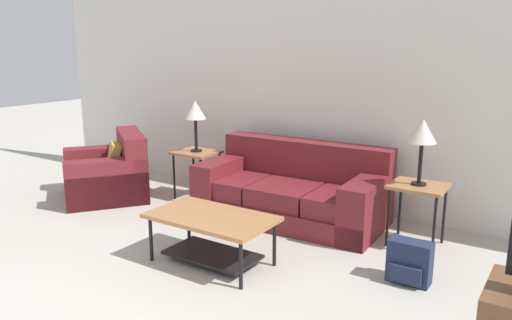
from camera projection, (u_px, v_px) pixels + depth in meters
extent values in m
cube|color=silver|center=(323.00, 95.00, 5.71)|extent=(8.57, 0.06, 2.60)
cube|color=maroon|center=(290.00, 210.00, 5.44)|extent=(2.03, 1.02, 0.22)
cube|color=maroon|center=(238.00, 183.00, 5.71)|extent=(0.67, 0.88, 0.20)
cube|color=maroon|center=(289.00, 192.00, 5.37)|extent=(0.67, 0.88, 0.20)
cube|color=maroon|center=(348.00, 202.00, 5.04)|extent=(0.67, 0.88, 0.20)
cube|color=maroon|center=(305.00, 158.00, 5.61)|extent=(2.01, 0.33, 0.40)
cube|color=maroon|center=(225.00, 183.00, 5.83)|extent=(0.31, 0.97, 0.58)
cube|color=maroon|center=(367.00, 207.00, 4.96)|extent=(0.31, 0.97, 0.58)
cube|color=maroon|center=(105.00, 181.00, 6.23)|extent=(1.41, 1.39, 0.40)
cube|color=maroon|center=(131.00, 148.00, 6.26)|extent=(1.01, 0.84, 0.40)
cube|color=maroon|center=(103.00, 168.00, 6.58)|extent=(0.77, 0.91, 0.56)
cube|color=maroon|center=(107.00, 183.00, 5.85)|extent=(0.77, 0.91, 0.56)
cube|color=tan|center=(113.00, 157.00, 6.20)|extent=(0.39, 0.35, 0.36)
cube|color=#A87042|center=(211.00, 217.00, 4.29)|extent=(1.09, 0.63, 0.04)
cylinder|color=black|center=(151.00, 239.00, 4.39)|extent=(0.03, 0.03, 0.41)
cylinder|color=black|center=(241.00, 265.00, 3.87)|extent=(0.03, 0.03, 0.41)
cylinder|color=black|center=(189.00, 222.00, 4.80)|extent=(0.03, 0.03, 0.41)
cylinder|color=black|center=(274.00, 244.00, 4.28)|extent=(0.03, 0.03, 0.41)
cube|color=black|center=(212.00, 254.00, 4.36)|extent=(0.81, 0.44, 0.02)
cube|color=#A87042|center=(196.00, 152.00, 6.08)|extent=(0.50, 0.45, 0.03)
cylinder|color=black|center=(174.00, 177.00, 6.12)|extent=(0.03, 0.03, 0.57)
cylinder|color=black|center=(201.00, 182.00, 5.89)|extent=(0.03, 0.03, 0.57)
cylinder|color=black|center=(193.00, 171.00, 6.41)|extent=(0.03, 0.03, 0.57)
cylinder|color=black|center=(220.00, 175.00, 6.19)|extent=(0.03, 0.03, 0.57)
cube|color=#A87042|center=(418.00, 186.00, 4.65)|extent=(0.50, 0.45, 0.03)
cylinder|color=black|center=(388.00, 218.00, 4.68)|extent=(0.03, 0.03, 0.57)
cylinder|color=black|center=(434.00, 227.00, 4.46)|extent=(0.03, 0.03, 0.57)
cylinder|color=black|center=(400.00, 207.00, 4.98)|extent=(0.03, 0.03, 0.57)
cylinder|color=black|center=(444.00, 215.00, 4.75)|extent=(0.03, 0.03, 0.57)
cylinder|color=black|center=(196.00, 151.00, 6.08)|extent=(0.14, 0.14, 0.02)
cylinder|color=black|center=(196.00, 134.00, 6.03)|extent=(0.04, 0.04, 0.38)
cone|color=beige|center=(195.00, 110.00, 5.96)|extent=(0.25, 0.25, 0.22)
cylinder|color=black|center=(419.00, 184.00, 4.64)|extent=(0.14, 0.14, 0.02)
cylinder|color=black|center=(420.00, 163.00, 4.60)|extent=(0.04, 0.04, 0.38)
cone|color=beige|center=(423.00, 131.00, 4.53)|extent=(0.25, 0.25, 0.22)
cube|color=#1E2847|center=(410.00, 262.00, 3.99)|extent=(0.34, 0.17, 0.35)
cube|color=#1E2847|center=(405.00, 275.00, 3.93)|extent=(0.25, 0.05, 0.14)
cylinder|color=#1E2847|center=(402.00, 253.00, 4.12)|extent=(0.02, 0.02, 0.26)
cylinder|color=#1E2847|center=(425.00, 258.00, 4.02)|extent=(0.02, 0.02, 0.26)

